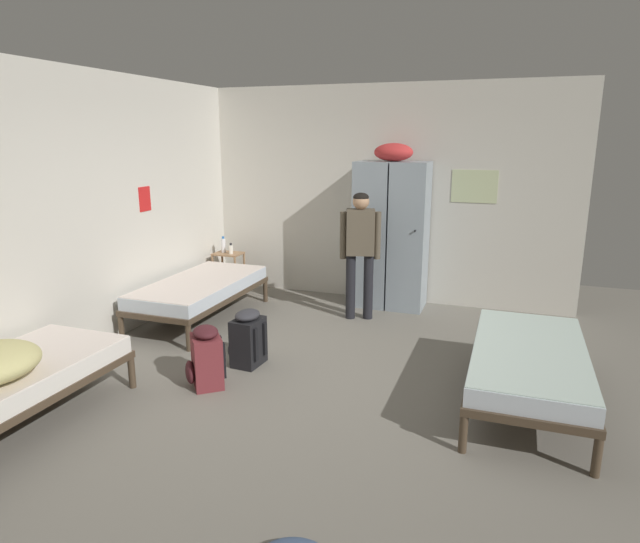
# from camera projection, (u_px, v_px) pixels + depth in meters

# --- Properties ---
(ground_plane) EXTENTS (8.75, 8.75, 0.00)m
(ground_plane) POSITION_uv_depth(u_px,v_px,m) (310.00, 380.00, 4.94)
(ground_plane) COLOR slate
(room_backdrop) EXTENTS (4.89, 5.53, 2.80)m
(room_backdrop) POSITION_uv_depth(u_px,v_px,m) (245.00, 204.00, 6.22)
(room_backdrop) COLOR beige
(room_backdrop) RESTS_ON ground_plane
(locker_bank) EXTENTS (0.90, 0.55, 2.07)m
(locker_bank) POSITION_uv_depth(u_px,v_px,m) (391.00, 232.00, 6.90)
(locker_bank) COLOR #8C99A3
(locker_bank) RESTS_ON ground_plane
(shelf_unit) EXTENTS (0.38, 0.30, 0.57)m
(shelf_unit) POSITION_uv_depth(u_px,v_px,m) (229.00, 269.00, 7.64)
(shelf_unit) COLOR #99704C
(shelf_unit) RESTS_ON ground_plane
(bed_left_rear) EXTENTS (0.90, 1.90, 0.49)m
(bed_left_rear) POSITION_uv_depth(u_px,v_px,m) (200.00, 289.00, 6.50)
(bed_left_rear) COLOR #473828
(bed_left_rear) RESTS_ON ground_plane
(bed_right) EXTENTS (0.90, 1.90, 0.49)m
(bed_right) POSITION_uv_depth(u_px,v_px,m) (529.00, 360.00, 4.43)
(bed_right) COLOR #473828
(bed_right) RESTS_ON ground_plane
(bed_left_front) EXTENTS (0.90, 1.90, 0.49)m
(bed_left_front) POSITION_uv_depth(u_px,v_px,m) (0.00, 384.00, 4.00)
(bed_left_front) COLOR #473828
(bed_left_front) RESTS_ON ground_plane
(person_traveler) EXTENTS (0.46, 0.28, 1.52)m
(person_traveler) POSITION_uv_depth(u_px,v_px,m) (360.00, 244.00, 6.41)
(person_traveler) COLOR black
(person_traveler) RESTS_ON ground_plane
(water_bottle) EXTENTS (0.06, 0.06, 0.23)m
(water_bottle) POSITION_uv_depth(u_px,v_px,m) (223.00, 245.00, 7.61)
(water_bottle) COLOR white
(water_bottle) RESTS_ON shelf_unit
(lotion_bottle) EXTENTS (0.06, 0.06, 0.15)m
(lotion_bottle) POSITION_uv_depth(u_px,v_px,m) (231.00, 249.00, 7.51)
(lotion_bottle) COLOR white
(lotion_bottle) RESTS_ON shelf_unit
(backpack_black) EXTENTS (0.35, 0.34, 0.55)m
(backpack_black) POSITION_uv_depth(u_px,v_px,m) (247.00, 339.00, 5.23)
(backpack_black) COLOR black
(backpack_black) RESTS_ON ground_plane
(backpack_maroon) EXTENTS (0.42, 0.41, 0.55)m
(backpack_maroon) POSITION_uv_depth(u_px,v_px,m) (206.00, 358.00, 4.77)
(backpack_maroon) COLOR maroon
(backpack_maroon) RESTS_ON ground_plane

